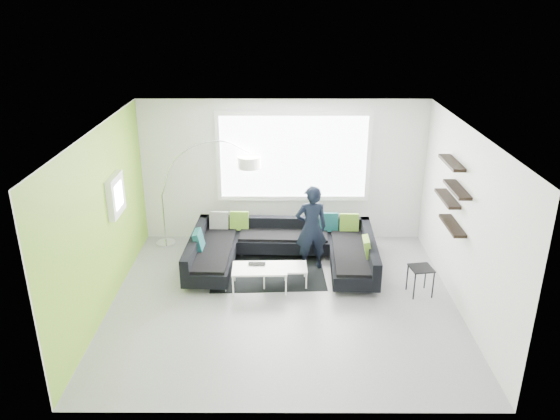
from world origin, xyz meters
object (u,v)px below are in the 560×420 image
at_px(laptop, 257,265).
at_px(coffee_table, 272,276).
at_px(person, 311,228).
at_px(arc_lamp, 162,195).
at_px(sectional_sofa, 282,252).
at_px(side_table, 420,281).

bearing_deg(laptop, coffee_table, 2.03).
bearing_deg(coffee_table, person, 42.92).
relative_size(coffee_table, arc_lamp, 0.57).
bearing_deg(coffee_table, arc_lamp, 141.12).
xyz_separation_m(sectional_sofa, coffee_table, (-0.17, -0.66, -0.12)).
bearing_deg(arc_lamp, side_table, -27.29).
height_order(sectional_sofa, arc_lamp, arc_lamp).
xyz_separation_m(arc_lamp, side_table, (4.56, -1.89, -0.79)).
relative_size(sectional_sofa, arc_lamp, 1.62).
distance_m(coffee_table, person, 1.11).
relative_size(sectional_sofa, laptop, 11.20).
bearing_deg(coffee_table, side_table, -7.42).
bearing_deg(side_table, coffee_table, 174.00).
height_order(sectional_sofa, side_table, sectional_sofa).
relative_size(arc_lamp, person, 1.32).
bearing_deg(sectional_sofa, laptop, -120.99).
xyz_separation_m(coffee_table, person, (0.68, 0.66, 0.59)).
relative_size(sectional_sofa, coffee_table, 2.86).
height_order(coffee_table, person, person).
bearing_deg(laptop, sectional_sofa, 59.31).
xyz_separation_m(coffee_table, laptop, (-0.26, 0.00, 0.20)).
bearing_deg(person, sectional_sofa, -10.32).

